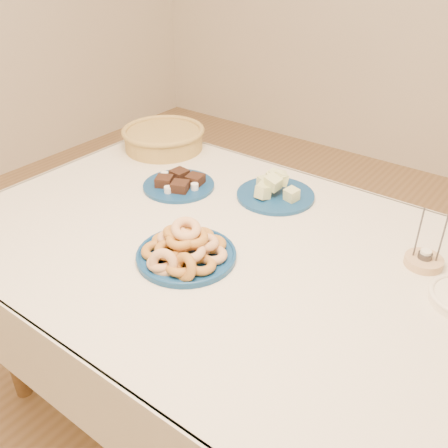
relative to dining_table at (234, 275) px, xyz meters
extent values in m
plane|color=olive|center=(0.00, 0.00, -0.64)|extent=(5.00, 5.00, 0.00)
cylinder|color=brown|center=(-0.70, 0.40, -0.28)|extent=(0.06, 0.06, 0.72)
cylinder|color=brown|center=(-0.70, -0.40, -0.28)|extent=(0.06, 0.06, 0.72)
cube|color=#EEE5CD|center=(0.00, 0.00, 0.10)|extent=(1.70, 1.10, 0.02)
cube|color=#EEE5CD|center=(0.00, 0.55, -0.03)|extent=(1.70, 0.01, 0.28)
cube|color=#EEE5CD|center=(0.00, -0.55, -0.03)|extent=(1.70, 0.01, 0.28)
cube|color=#EEE5CD|center=(-0.85, 0.00, -0.03)|extent=(0.01, 1.10, 0.28)
cylinder|color=navy|center=(-0.07, -0.13, 0.11)|extent=(0.33, 0.33, 0.01)
torus|color=navy|center=(-0.07, -0.13, 0.12)|extent=(0.33, 0.33, 0.01)
torus|color=tan|center=(0.00, -0.10, 0.13)|extent=(0.10, 0.10, 0.03)
torus|color=#9A6022|center=(-0.03, -0.06, 0.13)|extent=(0.09, 0.09, 0.03)
torus|color=#9A6022|center=(-0.09, -0.05, 0.13)|extent=(0.11, 0.11, 0.03)
torus|color=tan|center=(-0.13, -0.08, 0.13)|extent=(0.09, 0.09, 0.03)
torus|color=#9A6022|center=(-0.15, -0.13, 0.13)|extent=(0.10, 0.10, 0.03)
torus|color=#9A6022|center=(-0.14, -0.18, 0.13)|extent=(0.09, 0.10, 0.03)
torus|color=tan|center=(-0.09, -0.21, 0.13)|extent=(0.11, 0.11, 0.03)
torus|color=#9A6022|center=(-0.03, -0.20, 0.13)|extent=(0.09, 0.09, 0.03)
torus|color=#9A6022|center=(0.01, -0.16, 0.13)|extent=(0.10, 0.10, 0.03)
torus|color=tan|center=(-0.03, -0.10, 0.16)|extent=(0.09, 0.10, 0.03)
torus|color=#9A6022|center=(-0.09, -0.08, 0.16)|extent=(0.11, 0.11, 0.05)
torus|color=tan|center=(-0.12, -0.13, 0.16)|extent=(0.11, 0.11, 0.03)
torus|color=#9A6022|center=(-0.09, -0.18, 0.16)|extent=(0.11, 0.11, 0.03)
torus|color=tan|center=(-0.03, -0.15, 0.16)|extent=(0.11, 0.11, 0.04)
torus|color=#9A6022|center=(-0.05, -0.12, 0.18)|extent=(0.11, 0.12, 0.03)
torus|color=tan|center=(-0.08, -0.10, 0.18)|extent=(0.11, 0.11, 0.05)
torus|color=#9A6022|center=(-0.10, -0.13, 0.18)|extent=(0.09, 0.09, 0.04)
torus|color=#9A6022|center=(-0.07, -0.15, 0.18)|extent=(0.11, 0.11, 0.03)
torus|color=tan|center=(-0.07, -0.13, 0.21)|extent=(0.12, 0.12, 0.05)
torus|color=tan|center=(-0.07, -0.22, 0.15)|extent=(0.09, 0.07, 0.08)
torus|color=#9A6022|center=(-0.01, -0.20, 0.14)|extent=(0.09, 0.07, 0.08)
cylinder|color=navy|center=(-0.06, 0.33, 0.11)|extent=(0.35, 0.35, 0.01)
cube|color=#C5D486|center=(-0.08, 0.27, 0.14)|extent=(0.05, 0.06, 0.05)
cube|color=#C5D486|center=(-0.08, 0.34, 0.17)|extent=(0.06, 0.06, 0.06)
cube|color=#C5D486|center=(-0.09, 0.30, 0.14)|extent=(0.05, 0.05, 0.04)
cube|color=#C5D486|center=(-0.06, 0.34, 0.17)|extent=(0.06, 0.06, 0.05)
cube|color=#C5D486|center=(-0.08, 0.33, 0.17)|extent=(0.07, 0.06, 0.06)
cube|color=#C5D486|center=(-0.07, 0.31, 0.17)|extent=(0.05, 0.05, 0.05)
cube|color=#C5D486|center=(-0.07, 0.35, 0.17)|extent=(0.06, 0.06, 0.05)
cube|color=#C5D486|center=(-0.06, 0.30, 0.17)|extent=(0.05, 0.05, 0.05)
cube|color=#C5D486|center=(-0.12, 0.34, 0.14)|extent=(0.05, 0.05, 0.04)
cube|color=#C5D486|center=(-0.06, 0.34, 0.17)|extent=(0.06, 0.07, 0.05)
cube|color=#C5D486|center=(0.00, 0.32, 0.14)|extent=(0.05, 0.05, 0.05)
cylinder|color=navy|center=(-0.38, 0.18, 0.11)|extent=(0.29, 0.29, 0.01)
cube|color=black|center=(-0.41, 0.14, 0.13)|extent=(0.07, 0.07, 0.03)
cube|color=black|center=(-0.34, 0.15, 0.13)|extent=(0.07, 0.07, 0.03)
cube|color=black|center=(-0.40, 0.22, 0.13)|extent=(0.06, 0.06, 0.03)
cube|color=black|center=(-0.33, 0.22, 0.13)|extent=(0.06, 0.06, 0.03)
cylinder|color=white|center=(-0.45, 0.19, 0.13)|extent=(0.03, 0.03, 0.02)
cylinder|color=white|center=(-0.36, 0.11, 0.13)|extent=(0.03, 0.03, 0.02)
cylinder|color=white|center=(-0.30, 0.18, 0.13)|extent=(0.03, 0.03, 0.02)
cylinder|color=olive|center=(-0.65, 0.40, 0.14)|extent=(0.36, 0.36, 0.08)
torus|color=olive|center=(-0.65, 0.40, 0.18)|extent=(0.39, 0.39, 0.02)
cylinder|color=tan|center=(0.47, 0.24, 0.12)|extent=(0.12, 0.12, 0.02)
cylinder|color=#444449|center=(0.47, 0.24, 0.14)|extent=(0.04, 0.04, 0.02)
cylinder|color=white|center=(0.47, 0.24, 0.15)|extent=(0.03, 0.03, 0.01)
cylinder|color=#444449|center=(0.44, 0.23, 0.20)|extent=(0.01, 0.01, 0.15)
cylinder|color=#444449|center=(0.49, 0.24, 0.20)|extent=(0.01, 0.01, 0.15)
camera|label=1|loc=(0.70, -0.97, 0.92)|focal=40.00mm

